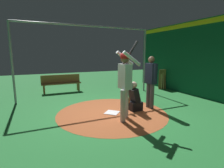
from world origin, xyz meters
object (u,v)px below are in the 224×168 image
catcher (134,99)px  bat_rack (163,80)px  home_plate (112,112)px  batter (125,79)px  bench (61,83)px  umpire (151,79)px

catcher → bat_rack: bat_rack is taller
catcher → home_plate: bearing=-3.5°
batter → bench: size_ratio=1.19×
umpire → bench: bearing=-58.8°
catcher → bat_rack: 4.22m
batter → bench: batter is taller
catcher → umpire: size_ratio=0.54×
umpire → bench: 4.73m
umpire → bench: (2.43, -4.02, -0.57)m
catcher → umpire: umpire is taller
umpire → bat_rack: size_ratio=1.72×
home_plate → bench: bearing=-76.0°
batter → catcher: (-0.69, -0.63, -0.82)m
batter → catcher: size_ratio=2.30×
batter → bat_rack: 5.19m
home_plate → umpire: size_ratio=0.23×
batter → bench: 4.83m
catcher → batter: bearing=42.2°
batter → bat_rack: size_ratio=2.15×
catcher → bench: size_ratio=0.52×
batter → bat_rack: bearing=-142.5°
home_plate → bench: (0.99, -3.97, 0.44)m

